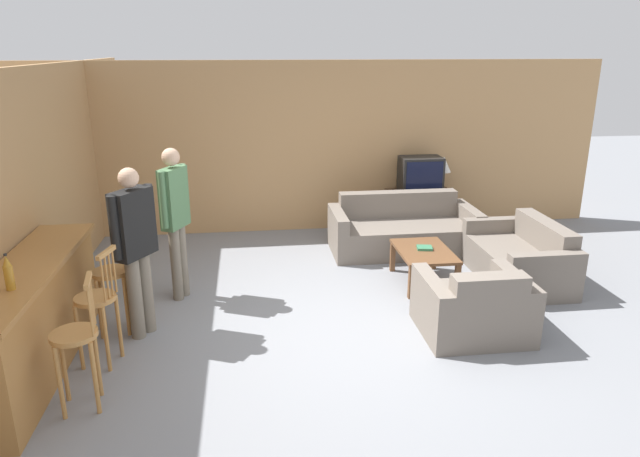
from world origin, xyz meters
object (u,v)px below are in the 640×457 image
bar_chair_mid (98,307)px  coffee_table (424,255)px  couch_far (403,231)px  tv_unit (418,211)px  armchair_near (474,308)px  table_lamp (444,166)px  bottle (8,273)px  book_on_table (425,248)px  person_by_window (175,214)px  person_by_counter (135,243)px  bar_chair_far (113,280)px  tv (420,174)px  loveseat_right (520,258)px  bar_chair_near (77,344)px

bar_chair_mid → coffee_table: 3.76m
couch_far → tv_unit: size_ratio=2.06×
armchair_near → table_lamp: 3.52m
coffee_table → tv_unit: tv_unit is taller
bottle → table_lamp: (4.84, 3.97, -0.09)m
armchair_near → book_on_table: bearing=94.1°
bar_chair_mid → person_by_window: 1.56m
bottle → person_by_counter: (0.75, 1.06, -0.16)m
bar_chair_far → person_by_window: 1.04m
coffee_table → bottle: bearing=-153.5°
tv → person_by_window: bearing=-149.2°
book_on_table → table_lamp: (0.88, 1.98, 0.59)m
loveseat_right → tv: 2.26m
bar_chair_near → person_by_counter: size_ratio=0.65×
tv_unit → couch_far: bearing=-120.3°
bar_chair_mid → armchair_near: 3.59m
loveseat_right → bottle: size_ratio=5.16×
coffee_table → person_by_counter: size_ratio=0.55×
bottle → book_on_table: size_ratio=1.42×
bar_chair_near → person_by_counter: bearing=77.3°
couch_far → person_by_counter: size_ratio=1.19×
tv_unit → bottle: 6.04m
loveseat_right → person_by_counter: size_ratio=0.89×
armchair_near → book_on_table: (-0.10, 1.37, 0.16)m
book_on_table → tv_unit: bearing=75.2°
bottle → table_lamp: bearing=39.4°
person_by_counter → book_on_table: bearing=16.3°
armchair_near → loveseat_right: armchair_near is taller
bar_chair_far → tv_unit: size_ratio=1.12×
bottle → couch_far: bearing=38.3°
bar_chair_mid → bar_chair_far: size_ratio=1.00×
bar_chair_mid → armchair_near: (3.58, 0.11, -0.29)m
bar_chair_far → coffee_table: bearing=13.2°
tv_unit → table_lamp: (0.36, -0.00, 0.71)m
bar_chair_near → book_on_table: (3.48, 2.14, -0.12)m
bottle → book_on_table: (3.96, 1.99, -0.68)m
armchair_near → coffee_table: (-0.11, 1.34, 0.08)m
loveseat_right → tv: bearing=108.6°
tv → person_by_window: (-3.45, -2.05, 0.09)m
coffee_table → tv_unit: size_ratio=0.95×
coffee_table → tv: bearing=75.1°
bar_chair_near → book_on_table: bearing=31.6°
couch_far → bottle: size_ratio=6.90×
couch_far → armchair_near: size_ratio=1.97×
bar_chair_mid → coffee_table: size_ratio=1.18×
bar_chair_mid → book_on_table: bar_chair_mid is taller
bar_chair_far → loveseat_right: (4.70, 0.76, -0.29)m
coffee_table → book_on_table: size_ratio=4.50×
couch_far → loveseat_right: (1.16, -1.25, -0.00)m
bar_chair_near → tv_unit: 5.75m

